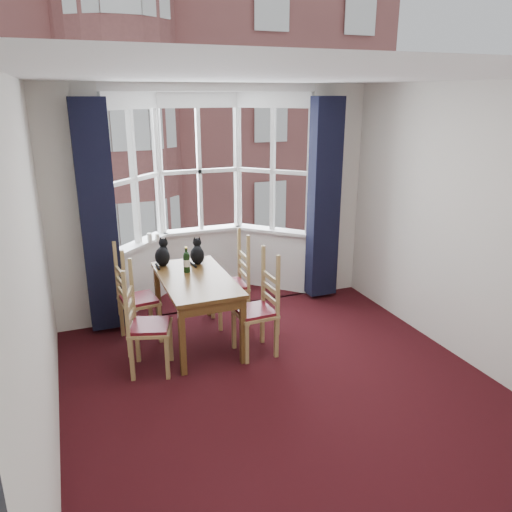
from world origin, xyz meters
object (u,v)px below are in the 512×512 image
chair_left_far (131,302)px  candle_tall (150,238)px  chair_right_near (263,311)px  candle_short (157,237)px  chair_right_far (237,285)px  chair_left_near (141,328)px  wine_bottle (187,261)px  cat_right (197,254)px  cat_left (163,255)px  dining_table (196,286)px

chair_left_far → candle_tall: bearing=66.9°
chair_right_near → candle_short: candle_short is taller
chair_left_far → chair_right_far: (1.27, 0.06, 0.00)m
chair_left_far → candle_tall: 1.12m
candle_tall → chair_left_near: bearing=-103.7°
chair_right_far → wine_bottle: 0.78m
cat_right → candle_short: 0.85m
candle_tall → candle_short: (0.10, 0.03, -0.01)m
chair_right_near → chair_right_far: same height
chair_right_near → candle_tall: (-0.88, 1.69, 0.45)m
chair_right_near → chair_right_far: size_ratio=1.00×
candle_tall → candle_short: size_ratio=1.27×
chair_right_near → cat_left: size_ratio=2.77×
chair_left_near → cat_right: bearing=46.5°
candle_tall → chair_left_far: bearing=-113.1°
chair_right_near → candle_short: 1.94m
dining_table → wine_bottle: (-0.05, 0.20, 0.23)m
chair_right_near → candle_tall: size_ratio=8.07×
wine_bottle → candle_short: wine_bottle is taller
dining_table → wine_bottle: bearing=102.9°
cat_right → wine_bottle: bearing=-127.0°
cat_right → wine_bottle: size_ratio=1.08×
chair_left_far → cat_left: bearing=31.2°
chair_right_near → wine_bottle: 1.03m
chair_right_near → cat_left: (-0.85, 1.01, 0.42)m
wine_bottle → candle_short: bearing=97.1°
cat_left → candle_tall: 0.68m
chair_left_near → cat_left: 1.12m
chair_left_near → chair_right_near: (1.27, -0.06, 0.00)m
dining_table → chair_left_near: chair_left_near is taller
cat_left → candle_tall: bearing=92.5°
dining_table → cat_right: 0.52m
chair_left_near → wine_bottle: bearing=44.2°
candle_tall → candle_short: candle_tall is taller
chair_right_far → cat_right: (-0.45, 0.12, 0.42)m
candle_tall → wine_bottle: bearing=-77.0°
cat_left → chair_right_near: bearing=-50.0°
chair_left_far → wine_bottle: bearing=-6.8°
dining_table → chair_left_near: (-0.68, -0.41, -0.20)m
chair_right_near → wine_bottle: wine_bottle is taller
chair_left_far → chair_left_near: bearing=-89.7°
wine_bottle → candle_tall: size_ratio=2.57×
chair_left_near → chair_right_near: 1.28m
wine_bottle → candle_short: size_ratio=3.28×
chair_left_far → candle_short: 1.18m
chair_left_far → chair_right_near: bearing=-30.4°
dining_table → candle_short: size_ratio=15.34×
cat_left → wine_bottle: bearing=-58.8°
chair_left_near → chair_right_far: size_ratio=1.00×
chair_left_far → chair_right_near: same height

